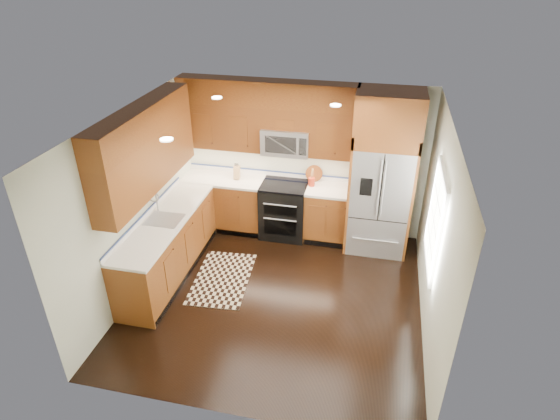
% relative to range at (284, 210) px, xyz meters
% --- Properties ---
extents(ground, '(4.00, 4.00, 0.00)m').
position_rel_range_xyz_m(ground, '(0.25, -1.67, -0.47)').
color(ground, black).
rests_on(ground, ground).
extents(wall_back, '(4.00, 0.02, 2.60)m').
position_rel_range_xyz_m(wall_back, '(0.25, 0.33, 0.83)').
color(wall_back, silver).
rests_on(wall_back, ground).
extents(wall_left, '(0.02, 4.00, 2.60)m').
position_rel_range_xyz_m(wall_left, '(-1.75, -1.67, 0.83)').
color(wall_left, silver).
rests_on(wall_left, ground).
extents(wall_right, '(0.02, 4.00, 2.60)m').
position_rel_range_xyz_m(wall_right, '(2.25, -1.67, 0.83)').
color(wall_right, silver).
rests_on(wall_right, ground).
extents(window, '(0.04, 1.10, 1.30)m').
position_rel_range_xyz_m(window, '(2.23, -1.47, 0.93)').
color(window, white).
rests_on(window, ground).
extents(base_cabinets, '(2.85, 3.00, 0.90)m').
position_rel_range_xyz_m(base_cabinets, '(-0.98, -0.77, -0.02)').
color(base_cabinets, brown).
rests_on(base_cabinets, ground).
extents(countertop, '(2.86, 3.01, 0.04)m').
position_rel_range_xyz_m(countertop, '(-0.84, -0.65, 0.45)').
color(countertop, silver).
rests_on(countertop, base_cabinets).
extents(upper_cabinets, '(2.85, 3.00, 1.15)m').
position_rel_range_xyz_m(upper_cabinets, '(-0.90, -0.58, 1.56)').
color(upper_cabinets, brown).
rests_on(upper_cabinets, ground).
extents(range, '(0.76, 0.67, 0.95)m').
position_rel_range_xyz_m(range, '(0.00, 0.00, 0.00)').
color(range, black).
rests_on(range, ground).
extents(microwave, '(0.76, 0.40, 0.42)m').
position_rel_range_xyz_m(microwave, '(-0.00, 0.13, 1.19)').
color(microwave, '#B2B2B7').
rests_on(microwave, ground).
extents(refrigerator, '(0.98, 0.75, 2.60)m').
position_rel_range_xyz_m(refrigerator, '(1.55, -0.04, 0.83)').
color(refrigerator, '#B2B2B7').
rests_on(refrigerator, ground).
extents(sink_faucet, '(0.54, 0.44, 0.37)m').
position_rel_range_xyz_m(sink_faucet, '(-1.48, -1.44, 0.52)').
color(sink_faucet, '#B2B2B7').
rests_on(sink_faucet, countertop).
extents(rug, '(0.90, 1.39, 0.01)m').
position_rel_range_xyz_m(rug, '(-0.64, -1.45, -0.46)').
color(rug, black).
rests_on(rug, ground).
extents(knife_block, '(0.12, 0.15, 0.27)m').
position_rel_range_xyz_m(knife_block, '(-0.84, 0.08, 0.58)').
color(knife_block, tan).
rests_on(knife_block, countertop).
extents(utensil_crock, '(0.12, 0.12, 0.30)m').
position_rel_range_xyz_m(utensil_crock, '(0.44, 0.07, 0.57)').
color(utensil_crock, '#AC2C15').
rests_on(utensil_crock, countertop).
extents(cutting_board, '(0.33, 0.33, 0.02)m').
position_rel_range_xyz_m(cutting_board, '(0.45, 0.25, 0.48)').
color(cutting_board, brown).
rests_on(cutting_board, countertop).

